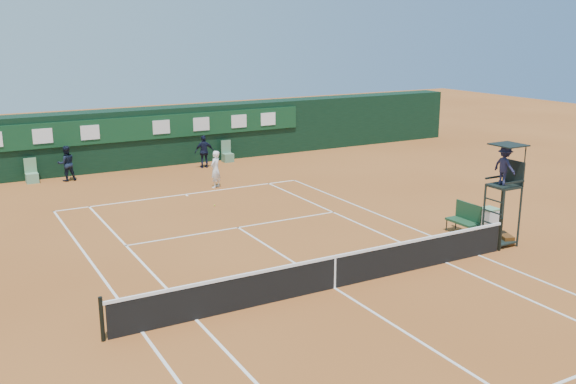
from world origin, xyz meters
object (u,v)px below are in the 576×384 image
(umpire_chair, at_px, (505,173))
(cooler, at_px, (489,216))
(player_bench, at_px, (465,217))
(tennis_net, at_px, (335,271))
(player, at_px, (215,169))

(umpire_chair, xyz_separation_m, cooler, (1.40, 1.81, -2.13))
(umpire_chair, xyz_separation_m, player_bench, (-0.12, 1.49, -1.86))
(cooler, bearing_deg, umpire_chair, -127.74)
(tennis_net, distance_m, umpire_chair, 7.11)
(cooler, bearing_deg, player_bench, -168.04)
(player_bench, height_order, cooler, player_bench)
(cooler, height_order, player, player)
(player_bench, height_order, player, player)
(player, bearing_deg, player_bench, 79.53)
(umpire_chair, relative_size, player, 2.02)
(tennis_net, height_order, player, player)
(tennis_net, bearing_deg, player, 82.34)
(tennis_net, bearing_deg, umpire_chair, 3.35)
(cooler, relative_size, player, 0.38)
(tennis_net, distance_m, cooler, 8.52)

